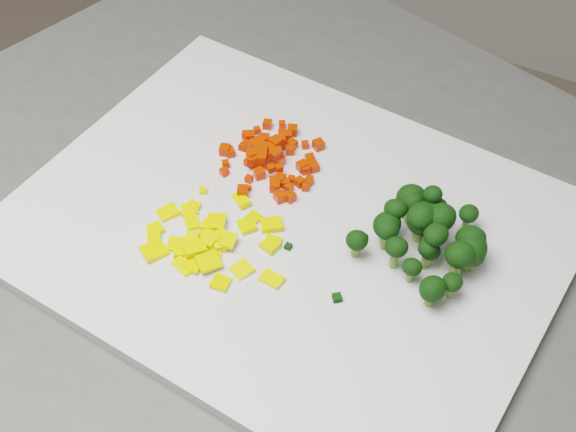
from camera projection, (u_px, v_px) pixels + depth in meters
The scene contains 151 objects.
cutting_board at pixel (288, 228), 0.76m from camera, with size 0.50×0.39×0.01m, color silver.
carrot_pile at pixel (274, 152), 0.80m from camera, with size 0.11×0.11×0.03m, color red, non-canonical shape.
pepper_pile at pixel (220, 238), 0.73m from camera, with size 0.13×0.13×0.02m, color yellow, non-canonical shape.
broccoli_pile at pixel (421, 226), 0.71m from camera, with size 0.13×0.13×0.06m, color black, non-canonical shape.
carrot_cube_0 at pixel (243, 147), 0.82m from camera, with size 0.01×0.01×0.01m, color red.
carrot_cube_1 at pixel (312, 163), 0.81m from camera, with size 0.01×0.01×0.01m, color red.
carrot_cube_2 at pixel (224, 172), 0.80m from camera, with size 0.01×0.01×0.01m, color red.
carrot_cube_3 at pixel (265, 139), 0.83m from camera, with size 0.01×0.01×0.01m, color red.
carrot_cube_4 at pixel (225, 150), 0.82m from camera, with size 0.01×0.01×0.01m, color red.
carrot_cube_5 at pixel (290, 197), 0.77m from camera, with size 0.01×0.01×0.01m, color red.
carrot_cube_6 at pixel (228, 150), 0.82m from camera, with size 0.01×0.01×0.01m, color red.
carrot_cube_7 at pixel (259, 174), 0.79m from camera, with size 0.01×0.01×0.01m, color red.
carrot_cube_8 at pixel (252, 160), 0.80m from camera, with size 0.01×0.01×0.01m, color red.
carrot_cube_9 at pixel (252, 155), 0.80m from camera, with size 0.01×0.01×0.01m, color red.
carrot_cube_10 at pixel (275, 155), 0.80m from camera, with size 0.01×0.01×0.01m, color red.
carrot_cube_11 at pixel (230, 153), 0.82m from camera, with size 0.01×0.01×0.01m, color red.
carrot_cube_12 at pixel (267, 153), 0.81m from camera, with size 0.01×0.01×0.01m, color red.
carrot_cube_13 at pixel (305, 145), 0.82m from camera, with size 0.01×0.01×0.01m, color red.
carrot_cube_14 at pixel (272, 156), 0.81m from camera, with size 0.01×0.01×0.01m, color red.
carrot_cube_15 at pixel (226, 164), 0.81m from camera, with size 0.01×0.01×0.01m, color red.
carrot_cube_16 at pixel (281, 140), 0.82m from camera, with size 0.01×0.01×0.01m, color red.
carrot_cube_17 at pixel (314, 167), 0.80m from camera, with size 0.01×0.01×0.01m, color red.
carrot_cube_18 at pixel (276, 153), 0.81m from camera, with size 0.01×0.01×0.01m, color red.
carrot_cube_19 at pixel (273, 154), 0.80m from camera, with size 0.01×0.01×0.01m, color red.
carrot_cube_20 at pixel (267, 124), 0.84m from camera, with size 0.01×0.01×0.01m, color red.
carrot_cube_21 at pixel (258, 163), 0.81m from camera, with size 0.01×0.01×0.01m, color red.
carrot_cube_22 at pixel (258, 163), 0.81m from camera, with size 0.01×0.01×0.01m, color red.
carrot_cube_23 at pixel (257, 146), 0.81m from camera, with size 0.01×0.01×0.01m, color red.
carrot_cube_24 at pixel (262, 152), 0.80m from camera, with size 0.01×0.01×0.01m, color red.
carrot_cube_25 at pixel (249, 179), 0.79m from camera, with size 0.01×0.01×0.01m, color red.
carrot_cube_26 at pixel (279, 161), 0.81m from camera, with size 0.01×0.01×0.01m, color red.
carrot_cube_27 at pixel (289, 188), 0.78m from camera, with size 0.01×0.01×0.01m, color red.
carrot_cube_28 at pixel (280, 197), 0.77m from camera, with size 0.01×0.01×0.01m, color red.
carrot_cube_29 at pixel (269, 158), 0.81m from camera, with size 0.01×0.01×0.01m, color red.
carrot_cube_30 at pixel (250, 137), 0.83m from camera, with size 0.01×0.01×0.01m, color red.
carrot_cube_31 at pixel (280, 179), 0.79m from camera, with size 0.01×0.01×0.01m, color red.
carrot_cube_32 at pixel (252, 148), 0.82m from camera, with size 0.01×0.01×0.01m, color red.
carrot_cube_33 at pixel (279, 168), 0.79m from camera, with size 0.01×0.01×0.01m, color red.
carrot_cube_34 at pixel (248, 162), 0.81m from camera, with size 0.01×0.01×0.01m, color red.
carrot_cube_35 at pixel (318, 145), 0.82m from camera, with size 0.01×0.01×0.01m, color red.
carrot_cube_36 at pixel (279, 154), 0.81m from camera, with size 0.01×0.01×0.01m, color red.
carrot_cube_37 at pixel (274, 182), 0.79m from camera, with size 0.01×0.01×0.01m, color red.
carrot_cube_38 at pixel (283, 182), 0.79m from camera, with size 0.01×0.01×0.01m, color red.
carrot_cube_39 at pixel (292, 145), 0.82m from camera, with size 0.01×0.01×0.01m, color red.
carrot_cube_40 at pixel (278, 152), 0.80m from camera, with size 0.01×0.01×0.01m, color red.
carrot_cube_41 at pixel (245, 135), 0.83m from camera, with size 0.01×0.01×0.01m, color red.
carrot_cube_42 at pixel (271, 168), 0.79m from camera, with size 0.01×0.01×0.01m, color red.
carrot_cube_43 at pixel (310, 163), 0.81m from camera, with size 0.01×0.01×0.01m, color red.
carrot_cube_44 at pixel (271, 148), 0.81m from camera, with size 0.01×0.01×0.01m, color red.
carrot_cube_45 at pixel (275, 187), 0.78m from camera, with size 0.01×0.01×0.01m, color red.
carrot_cube_46 at pixel (310, 159), 0.81m from camera, with size 0.01×0.01×0.01m, color red.
carrot_cube_47 at pixel (276, 143), 0.81m from camera, with size 0.01×0.01×0.01m, color red.
carrot_cube_48 at pixel (283, 135), 0.83m from camera, with size 0.01×0.01×0.01m, color red.
carrot_cube_49 at pixel (259, 143), 0.82m from camera, with size 0.01×0.01×0.01m, color red.
carrot_cube_50 at pixel (257, 130), 0.84m from camera, with size 0.01×0.01×0.01m, color red.
carrot_cube_51 at pixel (262, 148), 0.81m from camera, with size 0.01×0.01×0.01m, color red.
carrot_cube_52 at pixel (272, 142), 0.83m from camera, with size 0.01×0.01×0.01m, color red.
carrot_cube_53 at pixel (279, 196), 0.77m from camera, with size 0.01×0.01×0.01m, color red.
carrot_cube_54 at pixel (277, 158), 0.81m from camera, with size 0.01×0.01×0.01m, color red.
carrot_cube_55 at pixel (293, 130), 0.84m from camera, with size 0.01×0.01×0.01m, color red.
carrot_cube_56 at pixel (288, 136), 0.83m from camera, with size 0.01×0.01×0.01m, color red.
carrot_cube_57 at pixel (281, 180), 0.79m from camera, with size 0.01×0.01×0.01m, color red.
carrot_cube_58 at pixel (290, 150), 0.82m from camera, with size 0.01×0.01×0.01m, color red.
carrot_cube_59 at pixel (305, 187), 0.78m from camera, with size 0.01×0.01×0.01m, color red.
carrot_cube_60 at pixel (308, 182), 0.79m from camera, with size 0.01×0.01×0.01m, color red.
carrot_cube_61 at pixel (260, 141), 0.83m from camera, with size 0.01×0.01×0.01m, color red.
carrot_cube_62 at pixel (300, 182), 0.79m from camera, with size 0.01×0.01×0.01m, color red.
carrot_cube_63 at pixel (282, 124), 0.84m from camera, with size 0.01×0.01×0.01m, color red.
carrot_cube_64 at pixel (309, 180), 0.79m from camera, with size 0.01×0.01×0.01m, color red.
carrot_cube_65 at pixel (243, 191), 0.78m from camera, with size 0.01×0.01×0.01m, color red.
carrot_cube_66 at pixel (260, 173), 0.80m from camera, with size 0.01×0.01×0.01m, color red.
carrot_cube_67 at pixel (291, 179), 0.79m from camera, with size 0.01×0.01×0.01m, color red.
carrot_cube_68 at pixel (262, 158), 0.80m from camera, with size 0.01×0.01×0.01m, color red.
carrot_cube_69 at pixel (305, 169), 0.80m from camera, with size 0.01×0.01×0.01m, color red.
carrot_cube_70 at pixel (286, 183), 0.79m from camera, with size 0.01×0.01×0.01m, color red.
carrot_cube_71 at pixel (302, 166), 0.80m from camera, with size 0.01×0.01×0.01m, color red.
carrot_cube_72 at pixel (246, 144), 0.82m from camera, with size 0.01×0.01×0.01m, color red.
carrot_cube_73 at pixel (252, 146), 0.82m from camera, with size 0.01×0.01×0.01m, color red.
carrot_cube_74 at pixel (264, 146), 0.81m from camera, with size 0.01×0.01×0.01m, color red.
carrot_cube_75 at pixel (254, 155), 0.80m from camera, with size 0.01×0.01×0.01m, color red.
pepper_chunk_0 at pixel (272, 279), 0.71m from camera, with size 0.02×0.01×0.00m, color yellow.
pepper_chunk_1 at pixel (219, 236), 0.74m from camera, with size 0.02×0.01×0.01m, color yellow.
pepper_chunk_2 at pixel (212, 260), 0.72m from camera, with size 0.02×0.02×0.00m, color yellow.
pepper_chunk_3 at pixel (219, 242), 0.74m from camera, with size 0.02×0.02×0.00m, color yellow.
pepper_chunk_4 at pixel (270, 245), 0.74m from camera, with size 0.01×0.02×0.01m, color yellow.
pepper_chunk_5 at pixel (242, 269), 0.72m from camera, with size 0.02×0.02×0.00m, color yellow.
pepper_chunk_6 at pixel (253, 218), 0.76m from camera, with size 0.02×0.01×0.00m, color yellow.
pepper_chunk_7 at pixel (168, 212), 0.76m from camera, with size 0.02×0.02×0.00m, color yellow.
pepper_chunk_8 at pixel (241, 200), 0.77m from camera, with size 0.02×0.01×0.00m, color yellow.
pepper_chunk_9 at pixel (185, 251), 0.73m from camera, with size 0.02×0.01×0.00m, color yellow.
pepper_chunk_10 at pixel (154, 251), 0.73m from camera, with size 0.02×0.02×0.01m, color yellow.
pepper_chunk_11 at pixel (272, 225), 0.75m from camera, with size 0.02×0.02×0.00m, color yellow.
pepper_chunk_12 at pixel (155, 229), 0.75m from camera, with size 0.01×0.01×0.00m, color yellow.
pepper_chunk_13 at pixel (221, 283), 0.71m from camera, with size 0.02×0.02×0.00m, color yellow.
pepper_chunk_14 at pixel (207, 240), 0.74m from camera, with size 0.02×0.02×0.00m, color yellow.
pepper_chunk_15 at pixel (247, 225), 0.75m from camera, with size 0.02×0.02×0.00m, color yellow.
pepper_chunk_16 at pixel (216, 221), 0.75m from camera, with size 0.02×0.02×0.00m, color yellow.
pepper_chunk_17 at pixel (228, 240), 0.73m from camera, with size 0.01×0.02×0.00m, color yellow.
pepper_chunk_18 at pixel (192, 264), 0.72m from camera, with size 0.02×0.02×0.00m, color yellow.
pepper_chunk_19 at pixel (209, 239), 0.73m from camera, with size 0.02×0.01×0.00m, color yellow.
pepper_chunk_20 at pixel (183, 266), 0.72m from camera, with size 0.02×0.01×0.00m, color yellow.
pepper_chunk_21 at pixel (189, 210), 0.77m from camera, with size 0.02×0.01×0.00m, color yellow.
pepper_chunk_22 at pixel (191, 210), 0.77m from camera, with size 0.02×0.01×0.01m, color yellow.
pepper_chunk_23 at pixel (191, 239), 0.74m from camera, with size 0.02×0.01×0.00m, color yellow.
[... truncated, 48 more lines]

